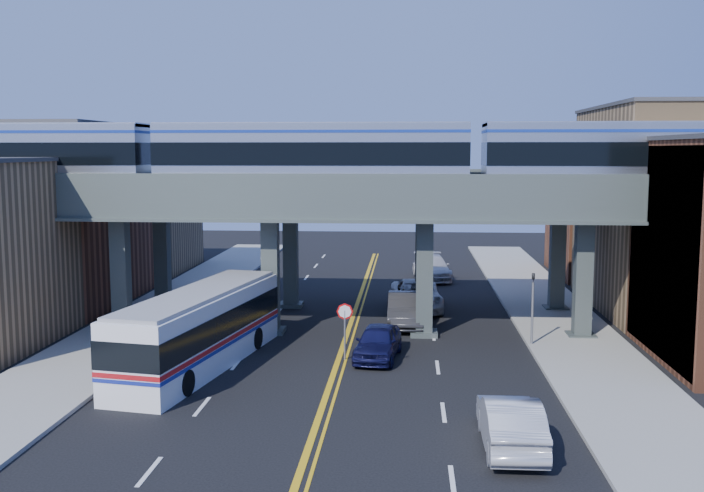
# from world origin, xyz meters

# --- Properties ---
(ground) EXTENTS (120.00, 120.00, 0.00)m
(ground) POSITION_xyz_m (0.00, 0.00, 0.00)
(ground) COLOR black
(ground) RESTS_ON ground
(sidewalk_west) EXTENTS (5.00, 70.00, 0.16)m
(sidewalk_west) POSITION_xyz_m (-11.50, 10.00, 0.08)
(sidewalk_west) COLOR gray
(sidewalk_west) RESTS_ON ground
(sidewalk_east) EXTENTS (5.00, 70.00, 0.16)m
(sidewalk_east) POSITION_xyz_m (11.50, 10.00, 0.08)
(sidewalk_east) COLOR gray
(sidewalk_east) RESTS_ON ground
(building_west_b) EXTENTS (8.00, 14.00, 11.00)m
(building_west_b) POSITION_xyz_m (-18.50, 16.00, 5.50)
(building_west_b) COLOR brown
(building_west_b) RESTS_ON ground
(building_west_c) EXTENTS (8.00, 10.00, 8.00)m
(building_west_c) POSITION_xyz_m (-18.50, 29.00, 4.00)
(building_west_c) COLOR #91724B
(building_west_c) RESTS_ON ground
(building_east_b) EXTENTS (8.00, 14.00, 12.00)m
(building_east_b) POSITION_xyz_m (18.50, 16.00, 6.00)
(building_east_b) COLOR #91724B
(building_east_b) RESTS_ON ground
(building_east_c) EXTENTS (8.00, 10.00, 9.00)m
(building_east_c) POSITION_xyz_m (18.50, 29.00, 4.50)
(building_east_c) COLOR brown
(building_east_c) RESTS_ON ground
(mural_panel) EXTENTS (0.10, 9.50, 9.50)m
(mural_panel) POSITION_xyz_m (14.55, 4.00, 4.75)
(mural_panel) COLOR teal
(mural_panel) RESTS_ON ground
(elevated_viaduct_near) EXTENTS (52.00, 3.60, 7.40)m
(elevated_viaduct_near) POSITION_xyz_m (0.00, 8.00, 6.47)
(elevated_viaduct_near) COLOR #3A4340
(elevated_viaduct_near) RESTS_ON ground
(elevated_viaduct_far) EXTENTS (52.00, 3.60, 7.40)m
(elevated_viaduct_far) POSITION_xyz_m (0.00, 15.00, 6.47)
(elevated_viaduct_far) COLOR #3A4340
(elevated_viaduct_far) RESTS_ON ground
(transit_train) EXTENTS (48.94, 3.07, 3.58)m
(transit_train) POSITION_xyz_m (-1.78, 8.00, 9.34)
(transit_train) COLOR black
(transit_train) RESTS_ON elevated_viaduct_near
(stop_sign) EXTENTS (0.76, 0.09, 2.63)m
(stop_sign) POSITION_xyz_m (0.30, 3.00, 1.76)
(stop_sign) COLOR slate
(stop_sign) RESTS_ON ground
(traffic_signal) EXTENTS (0.15, 0.18, 4.10)m
(traffic_signal) POSITION_xyz_m (9.20, 6.00, 2.30)
(traffic_signal) COLOR slate
(traffic_signal) RESTS_ON ground
(transit_bus) EXTENTS (4.95, 12.88, 3.24)m
(transit_bus) POSITION_xyz_m (-6.00, 1.39, 1.67)
(transit_bus) COLOR white
(transit_bus) RESTS_ON ground
(car_lane_a) EXTENTS (2.38, 4.77, 1.56)m
(car_lane_a) POSITION_xyz_m (1.80, 3.29, 0.78)
(car_lane_a) COLOR #10113B
(car_lane_a) RESTS_ON ground
(car_lane_b) EXTENTS (1.91, 5.42, 1.78)m
(car_lane_b) POSITION_xyz_m (3.03, 10.23, 0.89)
(car_lane_b) COLOR #2F2F31
(car_lane_b) RESTS_ON ground
(car_lane_c) EXTENTS (3.28, 6.43, 1.74)m
(car_lane_c) POSITION_xyz_m (3.65, 14.68, 0.87)
(car_lane_c) COLOR silver
(car_lane_c) RESTS_ON ground
(car_lane_d) EXTENTS (3.03, 6.29, 1.77)m
(car_lane_d) POSITION_xyz_m (4.89, 25.98, 0.88)
(car_lane_d) COLOR silver
(car_lane_d) RESTS_ON ground
(car_parked_curb) EXTENTS (1.80, 5.13, 1.69)m
(car_parked_curb) POSITION_xyz_m (6.50, -7.28, 0.84)
(car_parked_curb) COLOR silver
(car_parked_curb) RESTS_ON ground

